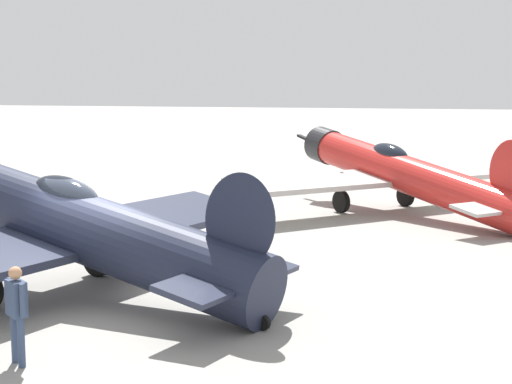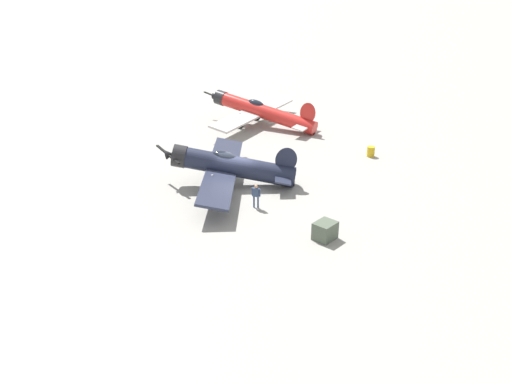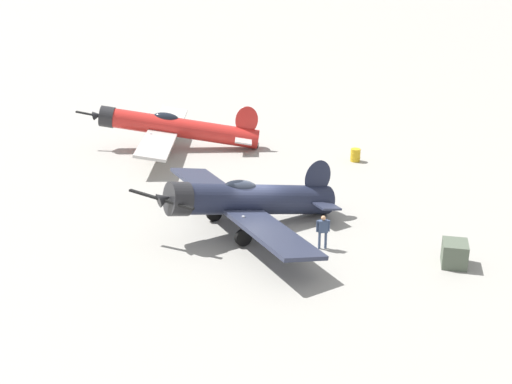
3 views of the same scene
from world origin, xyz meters
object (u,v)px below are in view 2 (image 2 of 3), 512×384
equipment_crate (325,231)px  airplane_mid_apron (260,111)px  ground_crew_mechanic (256,194)px  airplane_foreground (229,166)px  fuel_drum (371,152)px

equipment_crate → airplane_mid_apron: bearing=-174.4°
ground_crew_mechanic → equipment_crate: bearing=68.0°
airplane_foreground → ground_crew_mechanic: bearing=120.0°
equipment_crate → fuel_drum: (-13.24, 6.14, -0.11)m
ground_crew_mechanic → airplane_mid_apron: bearing=-157.1°
fuel_drum → airplane_mid_apron: bearing=-136.6°
airplane_mid_apron → ground_crew_mechanic: 17.74m
ground_crew_mechanic → equipment_crate: ground_crew_mechanic is taller
ground_crew_mechanic → fuel_drum: 13.26m
airplane_mid_apron → fuel_drum: 12.10m
airplane_foreground → airplane_mid_apron: airplane_mid_apron is taller
airplane_foreground → equipment_crate: (8.03, 5.32, -0.95)m
equipment_crate → fuel_drum: size_ratio=1.97×
airplane_mid_apron → ground_crew_mechanic: size_ratio=7.29×
ground_crew_mechanic → equipment_crate: (4.32, 3.66, -0.44)m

